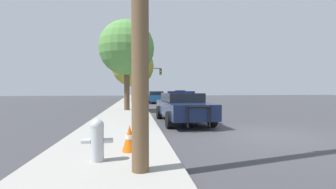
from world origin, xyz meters
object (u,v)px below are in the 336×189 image
object	(u,v)px
tree_sidewalk_far	(135,65)
car_background_oncoming	(180,95)
fire_hydrant	(97,139)
police_car	(182,106)
traffic_light	(145,76)
traffic_cone	(130,138)
car_background_distant	(145,94)
tree_sidewalk_mid	(133,66)
car_background_midblock	(156,97)
tree_sidewalk_near	(127,48)

from	to	relation	value
tree_sidewalk_far	car_background_oncoming	bearing A→B (deg)	-25.55
fire_hydrant	police_car	bearing A→B (deg)	63.31
traffic_light	traffic_cone	xyz separation A→B (m)	(-1.45, -26.87, -3.05)
police_car	car_background_oncoming	world-z (taller)	police_car
car_background_distant	tree_sidewalk_mid	bearing A→B (deg)	-95.93
car_background_midblock	traffic_cone	bearing A→B (deg)	-92.74
tree_sidewalk_near	traffic_cone	distance (m)	11.69
fire_hydrant	car_background_oncoming	distance (m)	30.83
fire_hydrant	traffic_light	bearing A→B (deg)	85.69
traffic_cone	car_background_distant	bearing A→B (deg)	87.12
tree_sidewalk_near	traffic_light	bearing A→B (deg)	83.14
police_car	tree_sidewalk_mid	bearing A→B (deg)	-83.82
car_background_distant	tree_sidewalk_near	xyz separation A→B (m)	(-2.40, -27.49, 3.81)
police_car	car_background_distant	xyz separation A→B (m)	(-0.43, 33.13, -0.05)
car_background_midblock	car_background_distant	xyz separation A→B (m)	(-0.62, 17.49, -0.03)
fire_hydrant	car_background_oncoming	size ratio (longest dim) A/B	0.21
fire_hydrant	tree_sidewalk_near	xyz separation A→B (m)	(0.16, 11.57, 3.94)
tree_sidewalk_far	traffic_cone	xyz separation A→B (m)	(-0.10, -32.54, -5.33)
fire_hydrant	tree_sidewalk_far	distance (m)	33.59
fire_hydrant	car_background_distant	world-z (taller)	car_background_distant
fire_hydrant	car_background_oncoming	bearing A→B (deg)	75.63
car_background_oncoming	car_background_midblock	world-z (taller)	car_background_oncoming
traffic_light	car_background_distant	distance (m)	11.90
car_background_midblock	tree_sidewalk_far	world-z (taller)	tree_sidewalk_far
car_background_midblock	car_background_distant	world-z (taller)	car_background_midblock
car_background_distant	fire_hydrant	bearing A→B (deg)	-91.50
fire_hydrant	traffic_cone	size ratio (longest dim) A/B	1.39
car_background_oncoming	car_background_midblock	distance (m)	9.42
car_background_distant	tree_sidewalk_near	distance (m)	27.86
tree_sidewalk_far	tree_sidewalk_mid	bearing A→B (deg)	-91.77
police_car	car_background_midblock	xyz separation A→B (m)	(0.19, 15.64, -0.02)
traffic_light	car_background_midblock	bearing A→B (deg)	-79.46
police_car	fire_hydrant	bearing A→B (deg)	61.63
fire_hydrant	tree_sidewalk_far	xyz separation A→B (m)	(0.72, 33.18, 5.19)
traffic_light	tree_sidewalk_mid	xyz separation A→B (m)	(-1.63, -3.15, 1.14)
police_car	car_background_midblock	distance (m)	15.64
police_car	tree_sidewalk_mid	world-z (taller)	tree_sidewalk_mid
tree_sidewalk_mid	car_background_midblock	bearing A→B (deg)	-45.45
car_background_midblock	tree_sidewalk_mid	xyz separation A→B (m)	(-2.74, 2.78, 3.89)
traffic_light	tree_sidewalk_mid	distance (m)	3.73
tree_sidewalk_near	car_background_midblock	bearing A→B (deg)	73.19
traffic_light	tree_sidewalk_far	world-z (taller)	tree_sidewalk_far
police_car	traffic_light	bearing A→B (deg)	-89.27
car_background_distant	tree_sidewalk_mid	world-z (taller)	tree_sidewalk_mid
police_car	tree_sidewalk_far	bearing A→B (deg)	-86.92
traffic_light	tree_sidewalk_mid	world-z (taller)	tree_sidewalk_mid
tree_sidewalk_mid	fire_hydrant	bearing A→B (deg)	-91.04
traffic_light	tree_sidewalk_far	bearing A→B (deg)	103.46
fire_hydrant	traffic_light	world-z (taller)	traffic_light
police_car	traffic_cone	world-z (taller)	police_car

